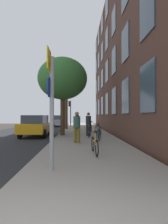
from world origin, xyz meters
TOP-DOWN VIEW (x-y plane):
  - ground_plane at (-2.40, 15.00)m, footprint 41.80×41.80m
  - road_asphalt at (-4.50, 15.00)m, footprint 7.00×38.00m
  - sidewalk at (1.10, 15.00)m, footprint 4.20×38.00m
  - building_facade at (3.69, 14.50)m, footprint 0.56×27.00m
  - sign_post at (-0.18, 3.15)m, footprint 0.16×0.60m
  - traffic_light at (-0.60, 25.26)m, footprint 0.43×0.24m
  - tree_near at (-0.61, 12.31)m, footprint 3.76×3.76m
  - tree_far at (-0.74, 18.83)m, footprint 2.49×2.49m
  - bicycle_0 at (1.22, 5.20)m, footprint 0.42×1.63m
  - bicycle_1 at (1.74, 8.61)m, footprint 0.53×1.59m
  - bicycle_2 at (1.31, 10.95)m, footprint 0.42×1.71m
  - bicycle_3 at (2.14, 12.72)m, footprint 0.47×1.68m
  - bicycle_4 at (1.77, 15.07)m, footprint 0.42×1.71m
  - pedestrian_0 at (0.50, 8.16)m, footprint 0.42×0.42m
  - pedestrian_1 at (1.33, 11.62)m, footprint 0.50×0.50m
  - pedestrian_2 at (0.49, 17.97)m, footprint 0.53×0.53m
  - car_0 at (-2.66, 12.49)m, footprint 1.94×4.06m
  - car_1 at (-2.43, 26.30)m, footprint 1.85×4.33m

SIDE VIEW (x-z plane):
  - ground_plane at x=-2.40m, z-range 0.00..0.00m
  - road_asphalt at x=-4.50m, z-range 0.00..0.01m
  - sidewalk at x=1.10m, z-range 0.00..0.12m
  - bicycle_3 at x=2.14m, z-range 0.02..0.92m
  - bicycle_0 at x=1.22m, z-range 0.02..0.93m
  - bicycle_1 at x=1.74m, z-range 0.02..0.97m
  - bicycle_4 at x=1.77m, z-range 0.01..1.00m
  - bicycle_2 at x=1.31m, z-range 0.01..1.00m
  - car_0 at x=-2.66m, z-range 0.03..1.65m
  - car_1 at x=-2.43m, z-range 0.03..1.65m
  - pedestrian_0 at x=0.50m, z-range 0.24..1.94m
  - pedestrian_1 at x=1.33m, z-range 0.24..1.96m
  - pedestrian_2 at x=0.49m, z-range 0.25..2.03m
  - sign_post at x=-0.18m, z-range 0.36..3.69m
  - traffic_light at x=-0.60m, z-range 0.79..4.43m
  - tree_near at x=-0.61m, z-range 1.45..7.37m
  - tree_far at x=-0.74m, z-range 2.09..8.36m
  - building_facade at x=3.69m, z-range 0.02..13.82m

